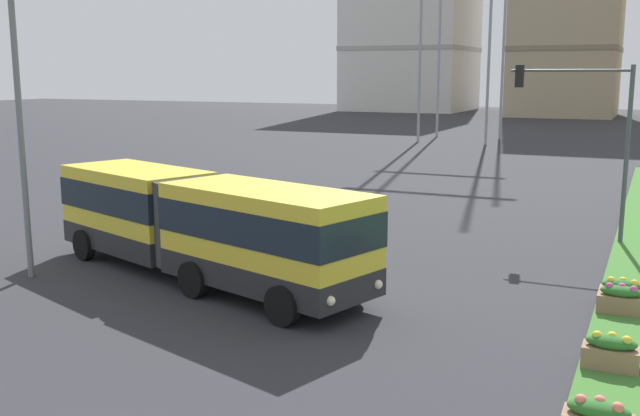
{
  "coord_description": "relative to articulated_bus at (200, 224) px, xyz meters",
  "views": [
    {
      "loc": [
        8.15,
        -5.4,
        5.95
      ],
      "look_at": [
        -0.42,
        13.05,
        2.2
      ],
      "focal_mm": 40.84,
      "sensor_mm": 36.0,
      "label": 1
    }
  ],
  "objects": [
    {
      "name": "flower_planter_5",
      "position": [
        11.37,
        2.24,
        -1.23
      ],
      "size": [
        1.1,
        0.56,
        0.74
      ],
      "color": "#937051",
      "rests_on": "grass_median"
    },
    {
      "name": "traffic_light_far_right",
      "position": [
        9.64,
        10.07,
        2.66
      ],
      "size": [
        4.17,
        0.28,
        6.28
      ],
      "color": "#474C51",
      "rests_on": "ground"
    },
    {
      "name": "articulated_bus",
      "position": [
        0.0,
        0.0,
        0.0
      ],
      "size": [
        11.96,
        6.06,
        3.0
      ],
      "color": "yellow",
      "rests_on": "ground"
    },
    {
      "name": "flower_planter_3",
      "position": [
        11.37,
        -2.2,
        -1.23
      ],
      "size": [
        1.1,
        0.56,
        0.74
      ],
      "color": "#937051",
      "rests_on": "grass_median"
    },
    {
      "name": "streetlight_left",
      "position": [
        -4.76,
        -1.94,
        2.97
      ],
      "size": [
        0.7,
        0.28,
        8.36
      ],
      "color": "slate",
      "rests_on": "ground"
    },
    {
      "name": "flower_planter_4",
      "position": [
        11.37,
        1.65,
        -1.23
      ],
      "size": [
        1.1,
        0.56,
        0.74
      ],
      "color": "#937051",
      "rests_on": "grass_median"
    }
  ]
}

